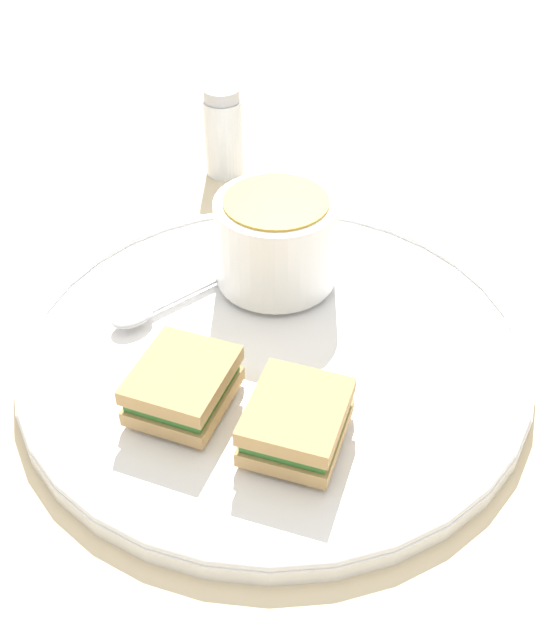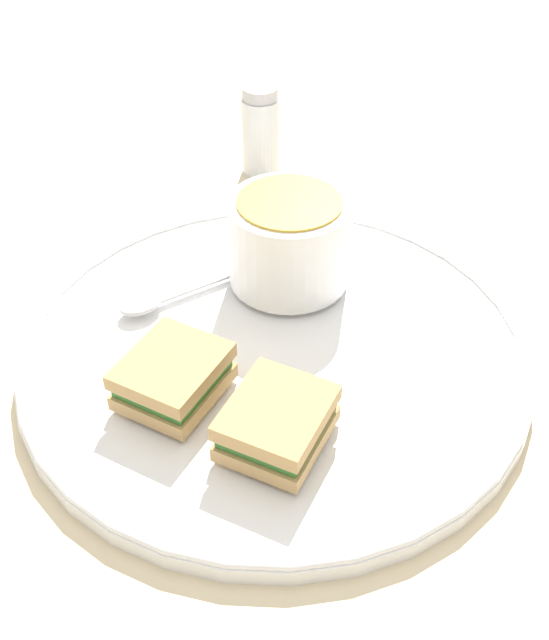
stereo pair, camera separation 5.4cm
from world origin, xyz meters
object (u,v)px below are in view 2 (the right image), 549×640
object	(u,v)px
spoon	(153,301)
salt_shaker	(261,131)
soup_bowl	(295,241)
sandwich_half_near	(173,376)
sandwich_half_far	(277,422)

from	to	relation	value
spoon	salt_shaker	distance (m)	0.26
soup_bowl	salt_shaker	size ratio (longest dim) A/B	1.07
soup_bowl	salt_shaker	bearing A→B (deg)	-163.26
soup_bowl	sandwich_half_near	size ratio (longest dim) A/B	1.13
sandwich_half_near	salt_shaker	distance (m)	0.34
spoon	sandwich_half_far	bearing A→B (deg)	93.30
soup_bowl	sandwich_half_near	bearing A→B (deg)	-24.83
soup_bowl	sandwich_half_near	world-z (taller)	soup_bowl
sandwich_half_near	sandwich_half_far	size ratio (longest dim) A/B	1.02
salt_shaker	spoon	bearing A→B (deg)	-10.21
sandwich_half_near	spoon	bearing A→B (deg)	-155.84
spoon	sandwich_half_near	size ratio (longest dim) A/B	1.21
spoon	salt_shaker	size ratio (longest dim) A/B	1.15
sandwich_half_far	salt_shaker	size ratio (longest dim) A/B	0.93
spoon	sandwich_half_far	xyz separation A→B (m)	(0.12, 0.12, 0.01)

